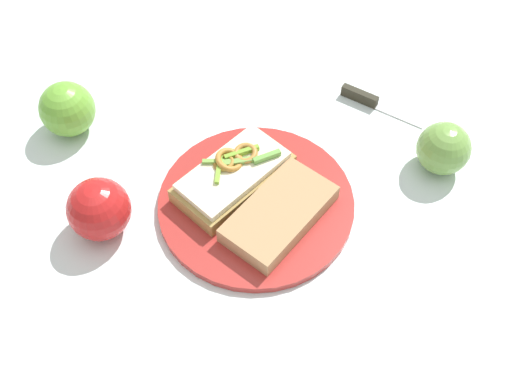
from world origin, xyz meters
TOP-DOWN VIEW (x-y plane):
  - ground_plane at (0.00, 0.00)m, footprint 2.00×2.00m
  - plate at (0.00, 0.00)m, footprint 0.26×0.26m
  - sandwich at (-0.04, -0.01)m, footprint 0.12×0.18m
  - bread_slice_side at (0.04, 0.01)m, footprint 0.12×0.17m
  - apple_0 at (0.08, 0.25)m, footprint 0.10×0.10m
  - apple_1 at (-0.26, -0.15)m, footprint 0.11×0.11m
  - apple_2 at (-0.08, -0.18)m, footprint 0.11×0.11m
  - knife at (-0.07, 0.25)m, footprint 0.13×0.07m

SIDE VIEW (x-z plane):
  - ground_plane at x=0.00m, z-range 0.00..0.00m
  - plate at x=0.00m, z-range 0.00..0.01m
  - knife at x=-0.07m, z-range 0.00..0.02m
  - bread_slice_side at x=0.04m, z-range 0.01..0.04m
  - sandwich at x=-0.04m, z-range 0.01..0.05m
  - apple_0 at x=0.08m, z-range 0.00..0.07m
  - apple_1 at x=-0.26m, z-range 0.00..0.08m
  - apple_2 at x=-0.08m, z-range 0.00..0.08m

